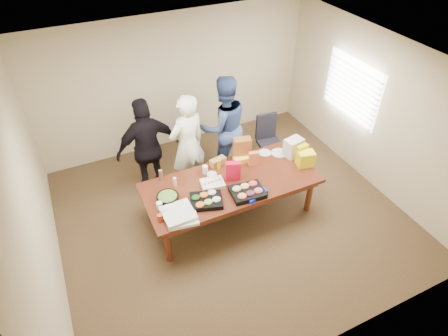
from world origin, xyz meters
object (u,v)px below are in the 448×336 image
sheet_cake (213,184)px  office_chair (270,143)px  person_right (224,126)px  salad_bowl (168,198)px  person_center (188,145)px  conference_table (231,199)px

sheet_cake → office_chair: bearing=38.3°
office_chair → person_right: (-0.89, 0.23, 0.48)m
sheet_cake → salad_bowl: 0.75m
person_center → sheet_cake: (0.06, -0.91, -0.17)m
office_chair → salad_bowl: (-2.37, -0.97, 0.32)m
conference_table → office_chair: 1.65m
person_right → conference_table: bearing=71.9°
person_right → sheet_cake: (-0.74, -1.16, -0.19)m
office_chair → person_center: size_ratio=0.51×
person_center → person_right: 0.83m
salad_bowl → office_chair: bearing=22.3°
office_chair → person_right: person_right is taller
sheet_cake → salad_bowl: (-0.75, -0.05, 0.02)m
person_right → salad_bowl: bearing=40.7°
sheet_cake → salad_bowl: bearing=-167.9°
conference_table → person_right: (0.44, 1.21, 0.59)m
person_center → person_right: bearing=-179.1°
conference_table → person_right: size_ratio=1.44×
person_right → sheet_cake: bearing=59.3°
conference_table → sheet_cake: 0.51m
person_center → person_right: person_right is taller
person_right → sheet_cake: person_right is taller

